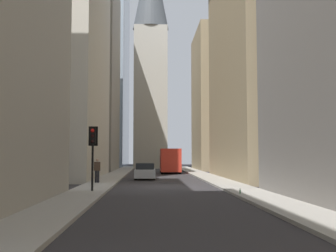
{
  "coord_description": "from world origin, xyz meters",
  "views": [
    {
      "loc": [
        -27.68,
        1.0,
        2.14
      ],
      "look_at": [
        8.64,
        -0.64,
        4.72
      ],
      "focal_mm": 43.68,
      "sensor_mm": 36.0,
      "label": 1
    }
  ],
  "objects_px": {
    "pedestrian": "(97,169)",
    "discarded_bottle": "(240,191)",
    "traffic_light_foreground": "(93,143)",
    "delivery_truck": "(170,161)",
    "sedan_silver": "(145,172)"
  },
  "relations": [
    {
      "from": "delivery_truck",
      "to": "traffic_light_foreground",
      "type": "distance_m",
      "value": 25.69
    },
    {
      "from": "delivery_truck",
      "to": "pedestrian",
      "type": "height_order",
      "value": "delivery_truck"
    },
    {
      "from": "traffic_light_foreground",
      "to": "pedestrian",
      "type": "xyz_separation_m",
      "value": [
        6.91,
        0.61,
        -1.69
      ]
    },
    {
      "from": "traffic_light_foreground",
      "to": "discarded_bottle",
      "type": "distance_m",
      "value": 8.51
    },
    {
      "from": "discarded_bottle",
      "to": "traffic_light_foreground",
      "type": "bearing_deg",
      "value": 76.48
    },
    {
      "from": "sedan_silver",
      "to": "traffic_light_foreground",
      "type": "distance_m",
      "value": 13.67
    },
    {
      "from": "delivery_truck",
      "to": "discarded_bottle",
      "type": "distance_m",
      "value": 27.06
    },
    {
      "from": "delivery_truck",
      "to": "pedestrian",
      "type": "bearing_deg",
      "value": 161.1
    },
    {
      "from": "sedan_silver",
      "to": "delivery_truck",
      "type": "bearing_deg",
      "value": -13.32
    },
    {
      "from": "delivery_truck",
      "to": "discarded_bottle",
      "type": "xyz_separation_m",
      "value": [
        -26.94,
        -2.3,
        -1.21
      ]
    },
    {
      "from": "pedestrian",
      "to": "discarded_bottle",
      "type": "relative_size",
      "value": 6.48
    },
    {
      "from": "sedan_silver",
      "to": "discarded_bottle",
      "type": "relative_size",
      "value": 15.93
    },
    {
      "from": "traffic_light_foreground",
      "to": "pedestrian",
      "type": "distance_m",
      "value": 7.14
    },
    {
      "from": "traffic_light_foreground",
      "to": "discarded_bottle",
      "type": "bearing_deg",
      "value": -103.52
    },
    {
      "from": "delivery_truck",
      "to": "sedan_silver",
      "type": "height_order",
      "value": "delivery_truck"
    }
  ]
}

